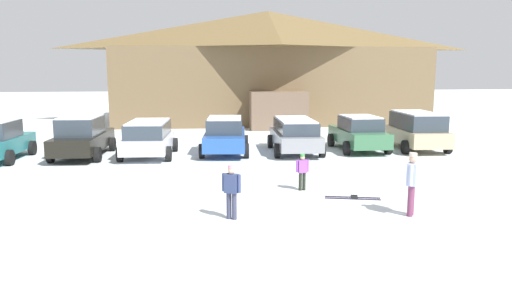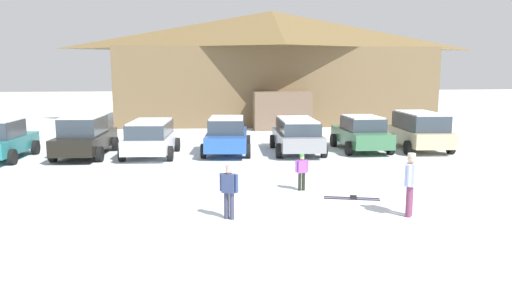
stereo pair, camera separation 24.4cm
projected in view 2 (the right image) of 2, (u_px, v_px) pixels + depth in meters
name	position (u px, v px, depth m)	size (l,w,h in m)	color
ground	(265.00, 247.00, 10.74)	(160.00, 160.00, 0.00)	silver
ski_lodge	(272.00, 66.00, 36.96)	(22.45, 12.58, 8.01)	brown
parked_teal_hatchback	(0.00, 140.00, 21.02)	(2.27, 4.19, 1.73)	#237276
parked_black_sedan	(85.00, 136.00, 21.87)	(2.36, 4.82, 1.81)	black
parked_white_suv	(151.00, 137.00, 21.91)	(2.48, 4.29, 1.57)	white
parked_blue_hatchback	(227.00, 135.00, 22.73)	(2.51, 4.75, 1.67)	#2550A3
parked_grey_wagon	(297.00, 134.00, 22.90)	(2.41, 4.78, 1.56)	gray
parked_green_coupe	(361.00, 133.00, 23.43)	(2.19, 4.24, 1.65)	#366845
parked_beige_suv	(419.00, 130.00, 23.66)	(2.43, 4.42, 1.79)	tan
skier_child_in_purple_jacket	(302.00, 170.00, 15.70)	(0.43, 0.20, 1.16)	black
skier_adult_in_blue_parka	(410.00, 181.00, 12.88)	(0.42, 0.53, 1.67)	#6E3251
skier_teen_in_navy_coat	(229.00, 189.00, 12.65)	(0.46, 0.34, 1.41)	#33354B
pair_of_skis	(352.00, 198.00, 14.77)	(1.64, 0.72, 0.08)	#231D32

